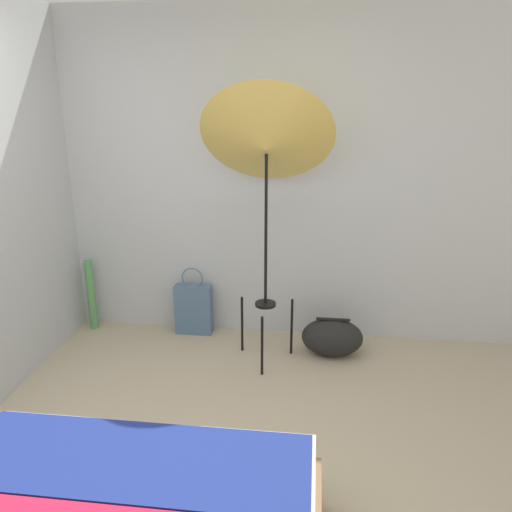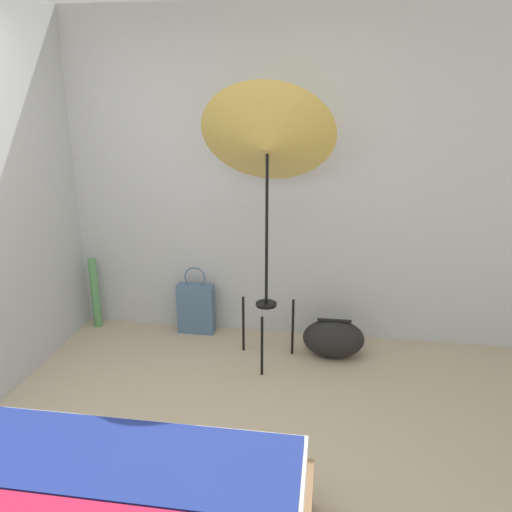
% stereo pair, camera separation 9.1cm
% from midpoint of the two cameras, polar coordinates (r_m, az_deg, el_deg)
% --- Properties ---
extents(ground_plane, '(14.00, 14.00, 0.00)m').
position_cam_midpoint_polar(ground_plane, '(2.82, -12.05, -26.46)').
color(ground_plane, tan).
extents(wall_back, '(8.00, 0.05, 2.60)m').
position_cam_midpoint_polar(wall_back, '(4.05, -3.17, 8.71)').
color(wall_back, '#B7BCC1').
rests_on(wall_back, ground_plane).
extents(photo_umbrella, '(0.93, 0.72, 2.04)m').
position_cam_midpoint_polar(photo_umbrella, '(3.44, 2.08, 12.62)').
color(photo_umbrella, black).
rests_on(photo_umbrella, ground_plane).
extents(tote_bag, '(0.31, 0.11, 0.59)m').
position_cam_midpoint_polar(tote_bag, '(4.28, -6.27, -5.92)').
color(tote_bag, slate).
rests_on(tote_bag, ground_plane).
extents(duffel_bag, '(0.47, 0.30, 0.31)m').
position_cam_midpoint_polar(duffel_bag, '(3.97, 9.50, -9.27)').
color(duffel_bag, black).
rests_on(duffel_bag, ground_plane).
extents(paper_roll, '(0.07, 0.07, 0.62)m').
position_cam_midpoint_polar(paper_roll, '(4.54, -17.37, -4.07)').
color(paper_roll, '#56995B').
rests_on(paper_roll, ground_plane).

